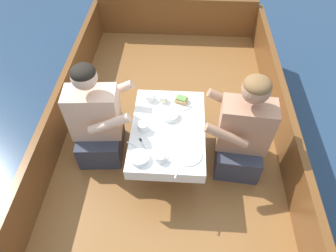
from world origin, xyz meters
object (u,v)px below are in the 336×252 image
object	(u,v)px
tin_can	(164,99)
person_starboard	(242,134)
person_port	(97,122)
coffee_cup_port	(143,127)
coffee_cup_starboard	(160,158)
sandwich	(181,100)
coffee_cup_center	(150,97)

from	to	relation	value
tin_can	person_starboard	bearing A→B (deg)	-23.63
person_port	coffee_cup_port	bearing A→B (deg)	-18.99
coffee_cup_starboard	tin_can	size ratio (longest dim) A/B	1.51
sandwich	coffee_cup_center	xyz separation A→B (m)	(-0.27, 0.02, -0.00)
person_starboard	sandwich	distance (m)	0.57
sandwich	coffee_cup_center	bearing A→B (deg)	176.66
person_starboard	coffee_cup_starboard	size ratio (longest dim) A/B	9.46
person_starboard	coffee_cup_port	world-z (taller)	person_starboard
person_starboard	coffee_cup_center	size ratio (longest dim) A/B	8.93
person_port	tin_can	bearing A→B (deg)	17.85
person_starboard	person_port	bearing A→B (deg)	2.20
sandwich	tin_can	bearing A→B (deg)	178.17
sandwich	coffee_cup_starboard	world-z (taller)	sandwich
coffee_cup_center	coffee_cup_starboard	bearing A→B (deg)	-77.79
coffee_cup_center	sandwich	bearing A→B (deg)	-3.34
coffee_cup_starboard	tin_can	distance (m)	0.60
coffee_cup_port	coffee_cup_starboard	world-z (taller)	coffee_cup_port
coffee_cup_starboard	coffee_cup_center	bearing A→B (deg)	102.21
coffee_cup_starboard	coffee_cup_center	world-z (taller)	coffee_cup_center
sandwich	tin_can	xyz separation A→B (m)	(-0.15, 0.00, -0.00)
coffee_cup_port	sandwich	bearing A→B (deg)	47.66
coffee_cup_center	person_port	bearing A→B (deg)	-151.40
person_starboard	sandwich	xyz separation A→B (m)	(-0.49, 0.28, 0.08)
sandwich	coffee_cup_port	xyz separation A→B (m)	(-0.29, -0.32, 0.00)
coffee_cup_port	coffee_cup_starboard	distance (m)	0.32
person_port	coffee_cup_center	distance (m)	0.49
sandwich	person_starboard	bearing A→B (deg)	-29.31
coffee_cup_starboard	sandwich	bearing A→B (deg)	77.26
coffee_cup_port	coffee_cup_center	world-z (taller)	coffee_cup_port
coffee_cup_center	tin_can	size ratio (longest dim) A/B	1.60
person_starboard	coffee_cup_port	xyz separation A→B (m)	(-0.78, -0.04, 0.08)
coffee_cup_starboard	coffee_cup_center	xyz separation A→B (m)	(-0.13, 0.61, 0.00)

